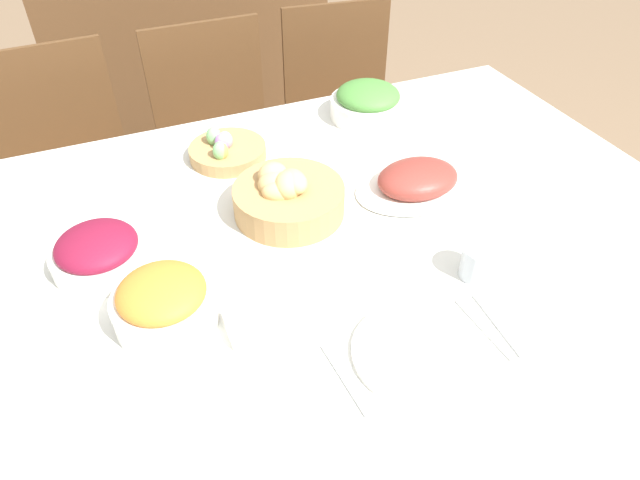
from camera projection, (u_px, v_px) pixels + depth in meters
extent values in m
plane|color=#7F664C|center=(311.00, 420.00, 1.79)|extent=(12.00, 12.00, 0.00)
cube|color=silver|center=(309.00, 341.00, 1.54)|extent=(1.83, 1.18, 0.78)
cylinder|color=brown|center=(199.00, 260.00, 2.05)|extent=(0.03, 0.03, 0.42)
cylinder|color=brown|center=(299.00, 233.00, 2.17)|extent=(0.03, 0.03, 0.42)
cylinder|color=brown|center=(176.00, 201.00, 2.32)|extent=(0.03, 0.03, 0.42)
cylinder|color=brown|center=(266.00, 180.00, 2.44)|extent=(0.03, 0.03, 0.42)
cube|color=brown|center=(229.00, 169.00, 2.10)|extent=(0.42, 0.42, 0.02)
cube|color=brown|center=(207.00, 86.00, 2.08)|extent=(0.42, 0.02, 0.46)
cylinder|color=brown|center=(316.00, 224.00, 2.21)|extent=(0.03, 0.03, 0.42)
cylinder|color=brown|center=(409.00, 207.00, 2.29)|extent=(0.03, 0.03, 0.42)
cylinder|color=brown|center=(292.00, 171.00, 2.49)|extent=(0.03, 0.03, 0.42)
cylinder|color=brown|center=(375.00, 158.00, 2.57)|extent=(0.03, 0.03, 0.42)
cube|color=brown|center=(350.00, 142.00, 2.24)|extent=(0.47, 0.47, 0.02)
cube|color=brown|center=(336.00, 63.00, 2.23)|extent=(0.42, 0.07, 0.46)
cylinder|color=brown|center=(46.00, 303.00, 1.89)|extent=(0.03, 0.03, 0.42)
cylinder|color=brown|center=(162.00, 268.00, 2.02)|extent=(0.03, 0.03, 0.42)
cylinder|color=brown|center=(35.00, 235.00, 2.16)|extent=(0.03, 0.03, 0.42)
cylinder|color=brown|center=(138.00, 208.00, 2.28)|extent=(0.03, 0.03, 0.42)
cube|color=brown|center=(80.00, 202.00, 1.94)|extent=(0.44, 0.44, 0.02)
cube|color=brown|center=(52.00, 113.00, 1.92)|extent=(0.42, 0.04, 0.46)
cube|color=brown|center=(190.00, 53.00, 2.91)|extent=(1.34, 0.44, 0.88)
cylinder|color=#AD8451|center=(289.00, 200.00, 1.31)|extent=(0.26, 0.26, 0.07)
ellipsoid|color=tan|center=(288.00, 185.00, 1.27)|extent=(0.09, 0.10, 0.06)
ellipsoid|color=tan|center=(293.00, 181.00, 1.27)|extent=(0.07, 0.09, 0.05)
ellipsoid|color=tan|center=(276.00, 184.00, 1.29)|extent=(0.10, 0.10, 0.06)
ellipsoid|color=tan|center=(273.00, 175.00, 1.31)|extent=(0.07, 0.07, 0.06)
ellipsoid|color=tan|center=(279.00, 191.00, 1.27)|extent=(0.09, 0.07, 0.05)
cylinder|color=#AD8451|center=(228.00, 152.00, 1.51)|extent=(0.20, 0.20, 0.03)
ellipsoid|color=#F29E4C|center=(221.00, 151.00, 1.45)|extent=(0.04, 0.04, 0.05)
ellipsoid|color=pink|center=(225.00, 140.00, 1.49)|extent=(0.04, 0.04, 0.05)
ellipsoid|color=#7FCC7A|center=(220.00, 151.00, 1.45)|extent=(0.04, 0.04, 0.05)
ellipsoid|color=#7FCC7A|center=(214.00, 136.00, 1.50)|extent=(0.04, 0.04, 0.05)
ellipsoid|color=#B27AD1|center=(222.00, 142.00, 1.48)|extent=(0.04, 0.04, 0.05)
ellipsoid|color=white|center=(416.00, 187.00, 1.41)|extent=(0.32, 0.22, 0.01)
ellipsoid|color=maroon|center=(418.00, 178.00, 1.39)|extent=(0.21, 0.16, 0.07)
cylinder|color=white|center=(165.00, 309.00, 1.06)|extent=(0.19, 0.19, 0.07)
ellipsoid|color=orange|center=(161.00, 292.00, 1.03)|extent=(0.16, 0.16, 0.06)
cylinder|color=white|center=(367.00, 108.00, 1.67)|extent=(0.22, 0.22, 0.06)
ellipsoid|color=#478438|center=(368.00, 95.00, 1.64)|extent=(0.18, 0.18, 0.07)
cylinder|color=white|center=(100.00, 258.00, 1.18)|extent=(0.20, 0.20, 0.05)
ellipsoid|color=maroon|center=(96.00, 245.00, 1.16)|extent=(0.17, 0.17, 0.06)
cylinder|color=white|center=(417.00, 352.00, 1.02)|extent=(0.24, 0.24, 0.01)
cube|color=silver|center=(344.00, 379.00, 0.98)|extent=(0.02, 0.16, 0.00)
cube|color=silver|center=(484.00, 329.00, 1.06)|extent=(0.02, 0.16, 0.00)
cube|color=silver|center=(497.00, 324.00, 1.07)|extent=(0.02, 0.16, 0.00)
cylinder|color=silver|center=(480.00, 262.00, 1.15)|extent=(0.08, 0.08, 0.07)
cube|color=white|center=(259.00, 321.00, 1.06)|extent=(0.12, 0.08, 0.03)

